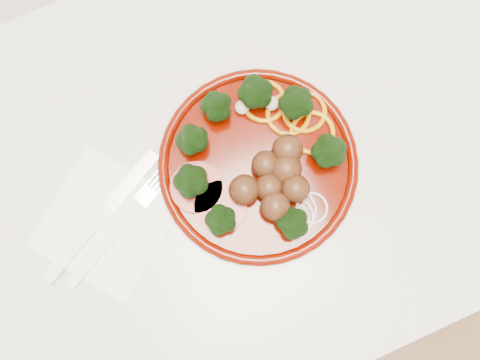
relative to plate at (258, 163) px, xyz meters
name	(u,v)px	position (x,y,z in m)	size (l,w,h in m)	color
counter	(271,187)	(0.06, 0.02, -0.47)	(2.40, 0.60, 0.90)	white
plate	(258,163)	(0.00, 0.00, 0.00)	(0.26, 0.26, 0.06)	#4C0800
napkin	(107,223)	(-0.21, 0.01, -0.02)	(0.15, 0.15, 0.00)	white
knife	(88,232)	(-0.23, 0.01, -0.01)	(0.19, 0.11, 0.01)	silver
fork	(102,248)	(-0.22, -0.02, -0.01)	(0.17, 0.10, 0.01)	white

